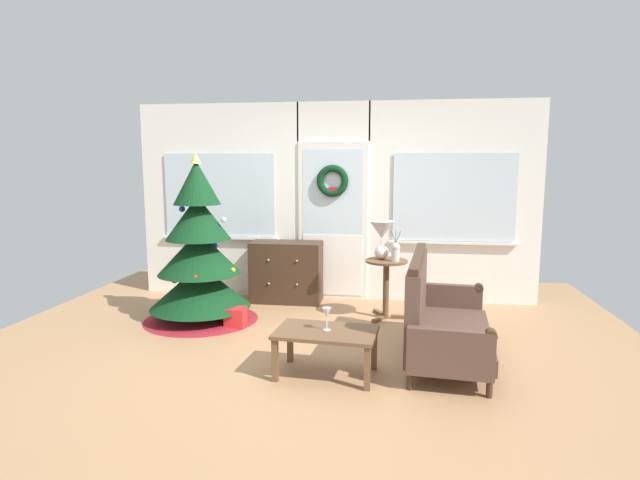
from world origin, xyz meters
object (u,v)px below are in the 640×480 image
object	(u,v)px
side_table	(386,277)
table_lamp	(382,235)
settee_sofa	(437,318)
gift_box	(236,317)
christmas_tree	(199,261)
flower_vase	(396,251)
coffee_table	(326,337)
dresser_cabinet	(286,272)
wine_glass	(327,314)

from	to	relation	value
side_table	table_lamp	xyz separation A→B (m)	(-0.06, 0.04, 0.48)
settee_sofa	gift_box	bearing A→B (deg)	163.97
gift_box	christmas_tree	bearing A→B (deg)	156.40
side_table	flower_vase	distance (m)	0.34
side_table	coffee_table	world-z (taller)	side_table
table_lamp	gift_box	size ratio (longest dim) A/B	2.06
christmas_tree	dresser_cabinet	xyz separation A→B (m)	(0.81, 0.92, -0.29)
table_lamp	gift_box	world-z (taller)	table_lamp
wine_glass	gift_box	bearing A→B (deg)	135.52
coffee_table	gift_box	bearing A→B (deg)	135.27
christmas_tree	dresser_cabinet	size ratio (longest dim) A/B	2.10
wine_glass	coffee_table	bearing A→B (deg)	-125.30
dresser_cabinet	table_lamp	bearing A→B (deg)	-22.81
flower_vase	gift_box	xyz separation A→B (m)	(-1.72, -0.51, -0.69)
gift_box	wine_glass	bearing A→B (deg)	-44.48
wine_glass	side_table	bearing A→B (deg)	74.93
table_lamp	wine_glass	size ratio (longest dim) A/B	2.26
settee_sofa	flower_vase	world-z (taller)	flower_vase
table_lamp	wine_glass	xyz separation A→B (m)	(-0.40, -1.75, -0.44)
flower_vase	wine_glass	distance (m)	1.76
side_table	wine_glass	xyz separation A→B (m)	(-0.46, -1.71, 0.05)
dresser_cabinet	settee_sofa	xyz separation A→B (m)	(1.78, -1.73, -0.01)
table_lamp	gift_box	distance (m)	1.88
side_table	coffee_table	distance (m)	1.78
table_lamp	wine_glass	world-z (taller)	table_lamp
dresser_cabinet	gift_box	world-z (taller)	dresser_cabinet
christmas_tree	settee_sofa	xyz separation A→B (m)	(2.58, -0.81, -0.30)
settee_sofa	flower_vase	distance (m)	1.26
side_table	wine_glass	world-z (taller)	side_table
christmas_tree	settee_sofa	distance (m)	2.72
coffee_table	wine_glass	world-z (taller)	wine_glass
side_table	gift_box	xyz separation A→B (m)	(-1.62, -0.57, -0.38)
table_lamp	coffee_table	xyz separation A→B (m)	(-0.40, -1.75, -0.63)
settee_sofa	gift_box	xyz separation A→B (m)	(-2.11, 0.61, -0.27)
table_lamp	flower_vase	world-z (taller)	table_lamp
gift_box	settee_sofa	bearing A→B (deg)	-16.03
table_lamp	flower_vase	distance (m)	0.25
christmas_tree	side_table	xyz separation A→B (m)	(2.09, 0.36, -0.20)
dresser_cabinet	gift_box	xyz separation A→B (m)	(-0.33, -1.13, -0.28)
settee_sofa	wine_glass	world-z (taller)	settee_sofa
dresser_cabinet	coffee_table	bearing A→B (deg)	-70.08
dresser_cabinet	settee_sofa	size ratio (longest dim) A/B	0.54
settee_sofa	coffee_table	size ratio (longest dim) A/B	1.90
table_lamp	flower_vase	bearing A→B (deg)	-32.01
flower_vase	coffee_table	xyz separation A→B (m)	(-0.56, -1.65, -0.47)
settee_sofa	flower_vase	xyz separation A→B (m)	(-0.39, 1.12, 0.42)
christmas_tree	flower_vase	distance (m)	2.22
christmas_tree	gift_box	bearing A→B (deg)	-23.60
coffee_table	wine_glass	size ratio (longest dim) A/B	4.52
christmas_tree	side_table	size ratio (longest dim) A/B	2.77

